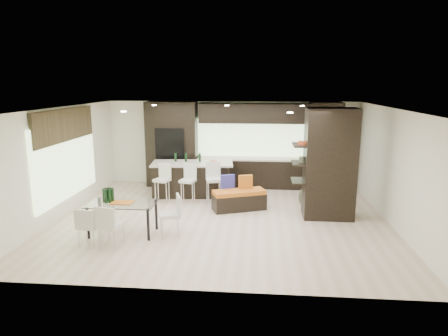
# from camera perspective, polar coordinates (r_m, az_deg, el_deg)

# --- Properties ---
(ground) EXTENTS (8.00, 8.00, 0.00)m
(ground) POSITION_cam_1_polar(r_m,az_deg,el_deg) (9.90, -0.31, -7.25)
(ground) COLOR beige
(ground) RESTS_ON ground
(back_wall) EXTENTS (8.00, 0.02, 2.70)m
(back_wall) POSITION_cam_1_polar(r_m,az_deg,el_deg) (12.98, 1.13, 3.53)
(back_wall) COLOR white
(back_wall) RESTS_ON ground
(left_wall) EXTENTS (0.02, 7.00, 2.70)m
(left_wall) POSITION_cam_1_polar(r_m,az_deg,el_deg) (10.68, -22.21, 0.78)
(left_wall) COLOR white
(left_wall) RESTS_ON ground
(right_wall) EXTENTS (0.02, 7.00, 2.70)m
(right_wall) POSITION_cam_1_polar(r_m,az_deg,el_deg) (10.00, 23.15, -0.02)
(right_wall) COLOR white
(right_wall) RESTS_ON ground
(ceiling) EXTENTS (8.00, 7.00, 0.02)m
(ceiling) POSITION_cam_1_polar(r_m,az_deg,el_deg) (9.36, -0.33, 8.54)
(ceiling) COLOR white
(ceiling) RESTS_ON ground
(window_left) EXTENTS (0.04, 3.20, 1.90)m
(window_left) POSITION_cam_1_polar(r_m,az_deg,el_deg) (10.84, -21.55, 0.98)
(window_left) COLOR #B2D199
(window_left) RESTS_ON left_wall
(window_back) EXTENTS (3.40, 0.04, 1.20)m
(window_back) POSITION_cam_1_polar(r_m,az_deg,el_deg) (12.88, 3.80, 4.34)
(window_back) COLOR #B2D199
(window_back) RESTS_ON back_wall
(stone_accent) EXTENTS (0.08, 3.00, 0.80)m
(stone_accent) POSITION_cam_1_polar(r_m,az_deg,el_deg) (10.70, -21.77, 5.71)
(stone_accent) COLOR brown
(stone_accent) RESTS_ON left_wall
(ceiling_spots) EXTENTS (4.00, 3.00, 0.02)m
(ceiling_spots) POSITION_cam_1_polar(r_m,az_deg,el_deg) (9.61, -0.19, 8.51)
(ceiling_spots) COLOR white
(ceiling_spots) RESTS_ON ceiling
(back_cabinetry) EXTENTS (6.80, 0.68, 2.70)m
(back_cabinetry) POSITION_cam_1_polar(r_m,az_deg,el_deg) (12.63, 3.30, 3.28)
(back_cabinetry) COLOR black
(back_cabinetry) RESTS_ON ground
(refrigerator) EXTENTS (0.90, 0.68, 1.90)m
(refrigerator) POSITION_cam_1_polar(r_m,az_deg,el_deg) (12.94, -7.42, 1.61)
(refrigerator) COLOR black
(refrigerator) RESTS_ON ground
(partition_column) EXTENTS (1.20, 0.80, 2.70)m
(partition_column) POSITION_cam_1_polar(r_m,az_deg,el_deg) (10.04, 14.84, 0.60)
(partition_column) COLOR black
(partition_column) RESTS_ON ground
(kitchen_island) EXTENTS (2.45, 1.24, 0.99)m
(kitchen_island) POSITION_cam_1_polar(r_m,az_deg,el_deg) (11.86, -4.51, -1.54)
(kitchen_island) COLOR black
(kitchen_island) RESTS_ON ground
(stool_left) EXTENTS (0.48, 0.48, 0.87)m
(stool_left) POSITION_cam_1_polar(r_m,az_deg,el_deg) (11.26, -8.83, -2.69)
(stool_left) COLOR silver
(stool_left) RESTS_ON ground
(stool_mid) EXTENTS (0.47, 0.47, 0.86)m
(stool_mid) POSITION_cam_1_polar(r_m,az_deg,el_deg) (11.12, -5.18, -2.81)
(stool_mid) COLOR silver
(stool_mid) RESTS_ON ground
(stool_right) EXTENTS (0.48, 0.48, 0.93)m
(stool_right) POSITION_cam_1_polar(r_m,az_deg,el_deg) (10.99, -1.47, -2.77)
(stool_right) COLOR silver
(stool_right) RESTS_ON ground
(bench) EXTENTS (1.47, 0.99, 0.53)m
(bench) POSITION_cam_1_polar(r_m,az_deg,el_deg) (10.52, 2.17, -4.58)
(bench) COLOR black
(bench) RESTS_ON ground
(floor_vase) EXTENTS (0.50, 0.50, 1.20)m
(floor_vase) POSITION_cam_1_polar(r_m,az_deg,el_deg) (10.76, 11.82, -2.59)
(floor_vase) COLOR #444C37
(floor_vase) RESTS_ON ground
(dining_table) EXTENTS (1.47, 0.83, 0.71)m
(dining_table) POSITION_cam_1_polar(r_m,az_deg,el_deg) (9.12, -14.22, -6.99)
(dining_table) COLOR white
(dining_table) RESTS_ON ground
(chair_near) EXTENTS (0.53, 0.53, 0.83)m
(chair_near) POSITION_cam_1_polar(r_m,az_deg,el_deg) (8.47, -15.84, -8.17)
(chair_near) COLOR silver
(chair_near) RESTS_ON ground
(chair_far) EXTENTS (0.44, 0.44, 0.75)m
(chair_far) POSITION_cam_1_polar(r_m,az_deg,el_deg) (8.67, -18.65, -8.13)
(chair_far) COLOR silver
(chair_far) RESTS_ON ground
(chair_end) EXTENTS (0.57, 0.57, 0.83)m
(chair_end) POSITION_cam_1_polar(r_m,az_deg,el_deg) (8.82, -7.79, -6.98)
(chair_end) COLOR silver
(chair_end) RESTS_ON ground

